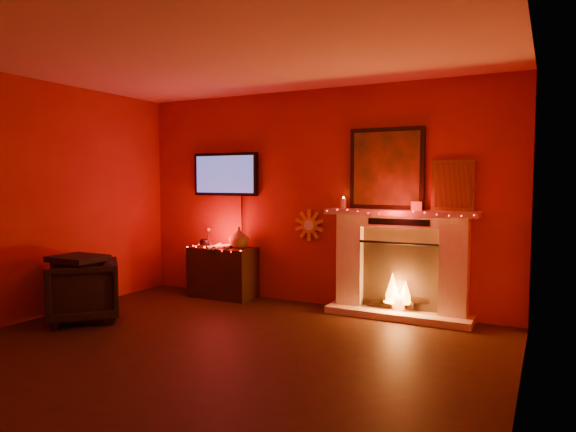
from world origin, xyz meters
name	(u,v)px	position (x,y,z in m)	size (l,w,h in m)	color
room	(189,207)	(0.00, 0.00, 1.35)	(5.00, 5.00, 5.00)	black
fireplace	(400,254)	(1.14, 2.39, 0.72)	(1.72, 0.40, 2.18)	#F6E4CF
tv	(226,174)	(-1.30, 2.45, 1.65)	(1.00, 0.07, 1.24)	black
sunburst_clock	(309,225)	(-0.05, 2.48, 1.00)	(0.40, 0.03, 0.40)	gold
console_table	(224,269)	(-1.21, 2.26, 0.38)	(0.88, 0.54, 0.95)	black
armchair	(83,291)	(-1.95, 0.57, 0.34)	(0.73, 0.75, 0.68)	black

